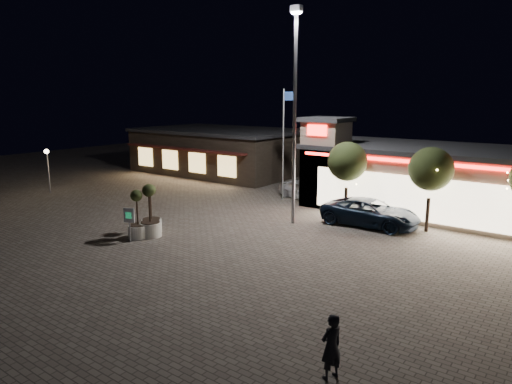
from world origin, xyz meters
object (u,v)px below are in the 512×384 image
Objects in this scene: pedestrian at (331,347)px; planter_left at (151,218)px; planter_mid at (150,220)px; valet_sign at (129,218)px; white_sedan at (302,190)px; pickup_truck at (370,213)px.

planter_left is (-14.36, 6.20, -0.08)m from pedestrian.
planter_mid is 1.33m from valet_sign.
planter_mid is (0.54, -0.55, 0.05)m from planter_left.
planter_left reaches higher than valet_sign.
pedestrian is (11.91, -18.54, 0.23)m from white_sedan.
white_sedan is at bearing 81.59° from planter_mid.
white_sedan is at bearing 81.82° from valet_sign.
pedestrian reaches higher than valet_sign.
planter_mid is at bearing -45.12° from planter_left.
white_sedan is 14.31m from valet_sign.
valet_sign is (-0.13, -1.27, 0.38)m from planter_mid.
pedestrian is 15.64m from planter_left.
pickup_truck is 7.83m from white_sedan.
valet_sign is at bearing -168.46° from white_sedan.
planter_left reaches higher than pickup_truck.
pedestrian is 14.62m from valet_sign.
pickup_truck is at bearing 42.62° from planter_left.
pedestrian is at bearing -127.55° from white_sedan.
planter_mid reaches higher than pedestrian.
white_sedan is at bearing -124.97° from pedestrian.
pedestrian is 0.64× the size of planter_mid.
pickup_truck is at bearing -138.82° from pedestrian.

